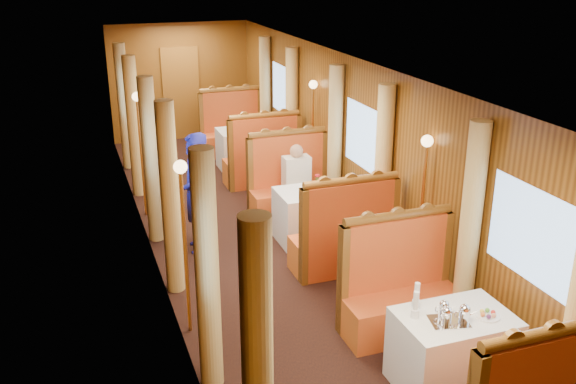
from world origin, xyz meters
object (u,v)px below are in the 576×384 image
rose_vase_far (245,120)px  steward (196,193)px  table_far (247,149)px  fruit_plate (488,315)px  banquette_mid_aft (290,189)px  teapot_back (444,311)px  table_near (452,351)px  tea_tray (449,322)px  rose_vase_mid (317,179)px  teapot_right (464,316)px  banquette_far_fwd (262,162)px  passenger (297,175)px  teapot_left (447,317)px  table_mid (314,215)px  banquette_far_aft (233,133)px  banquette_near_aft (400,295)px  banquette_mid_fwd (344,241)px

rose_vase_far → steward: (-1.63, -3.26, -0.10)m
table_far → fruit_plate: size_ratio=4.66×
banquette_mid_aft → table_far: banquette_mid_aft is taller
teapot_back → table_near: bearing=1.8°
steward → table_far: bearing=156.1°
tea_tray → rose_vase_mid: 3.55m
tea_tray → steward: (-1.51, 3.82, 0.07)m
banquette_mid_aft → teapot_right: 4.65m
tea_tray → teapot_back: (0.01, 0.10, 0.05)m
banquette_far_fwd → passenger: size_ratio=1.76×
rose_vase_mid → passenger: size_ratio=0.47×
teapot_left → teapot_right: (0.16, -0.04, 0.01)m
tea_tray → teapot_back: 0.12m
rose_vase_far → steward: steward is taller
table_mid → teapot_right: bearing=-89.9°
fruit_plate → rose_vase_mid: (-0.25, 3.58, 0.16)m
banquette_mid_aft → fruit_plate: bearing=-86.7°
teapot_left → teapot_right: 0.16m
banquette_far_aft → fruit_plate: 8.14m
rose_vase_mid → rose_vase_far: (-0.03, 3.54, 0.00)m
table_near → teapot_back: bearing=165.7°
teapot_left → fruit_plate: size_ratio=0.67×
steward → table_near: bearing=26.3°
table_near → rose_vase_far: (-0.01, 7.00, 0.55)m
rose_vase_far → table_near: bearing=-89.9°
fruit_plate → teapot_left: bearing=174.8°
table_mid → steward: steward is taller
banquette_far_fwd → rose_vase_far: (-0.01, 1.02, 0.50)m
table_near → rose_vase_mid: bearing=89.7°
banquette_mid_aft → teapot_back: size_ratio=8.76×
banquette_far_fwd → teapot_back: bearing=-91.1°
table_far → passenger: 2.80m
teapot_left → rose_vase_mid: rose_vase_mid is taller
banquette_near_aft → rose_vase_far: bearing=90.1°
banquette_mid_aft → table_far: bearing=90.0°
banquette_mid_aft → rose_vase_far: 2.54m
table_mid → fruit_plate: bearing=-85.8°
banquette_mid_aft → tea_tray: (-0.12, -4.59, 0.33)m
table_near → banquette_mid_aft: (0.00, 4.51, 0.05)m
table_mid → banquette_mid_fwd: 1.02m
rose_vase_mid → banquette_mid_aft: bearing=91.0°
table_mid → rose_vase_mid: bearing=-61.0°
table_near → teapot_left: size_ratio=7.00×
passenger → table_mid: bearing=-90.0°
steward → teapot_back: bearing=25.0°
banquette_far_fwd → rose_vase_mid: bearing=-89.6°
banquette_mid_aft → passenger: (-0.00, -0.29, 0.32)m
table_near → teapot_left: (-0.15, -0.07, 0.44)m
rose_vase_mid → steward: (-1.65, 0.28, -0.10)m
steward → banquette_mid_aft: bearing=118.0°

